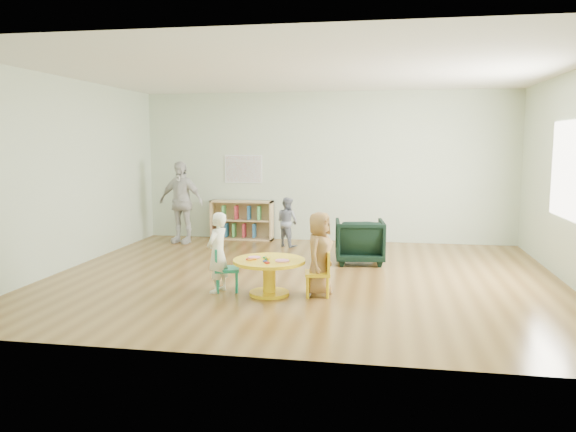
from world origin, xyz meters
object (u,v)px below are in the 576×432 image
object	(u,v)px
armchair	(360,241)
adult_caretaker	(181,202)
activity_table	(269,270)
toddler	(287,222)
kid_chair_left	(224,268)
kid_chair_right	(321,272)
child_right	(319,254)
bookshelf	(242,220)
child_left	(218,253)

from	to	relation	value
armchair	adult_caretaker	bearing A→B (deg)	-26.47
activity_table	toddler	xyz separation A→B (m)	(-0.34, 3.23, 0.14)
kid_chair_left	adult_caretaker	size ratio (longest dim) A/B	0.36
kid_chair_right	child_right	size ratio (longest dim) A/B	0.54
kid_chair_left	toddler	xyz separation A→B (m)	(0.26, 3.15, 0.15)
kid_chair_left	armchair	world-z (taller)	armchair
kid_chair_left	adult_caretaker	xyz separation A→B (m)	(-1.76, 3.20, 0.46)
bookshelf	adult_caretaker	world-z (taller)	adult_caretaker
kid_chair_right	toddler	world-z (taller)	toddler
kid_chair_right	armchair	bearing A→B (deg)	-19.65
armchair	adult_caretaker	distance (m)	3.60
kid_chair_left	bookshelf	world-z (taller)	bookshelf
bookshelf	child_left	bearing A→B (deg)	-79.87
child_right	toddler	xyz separation A→B (m)	(-0.95, 3.14, -0.07)
armchair	child_left	world-z (taller)	child_left
bookshelf	adult_caretaker	bearing A→B (deg)	-150.80
kid_chair_right	adult_caretaker	distance (m)	4.42
kid_chair_left	adult_caretaker	bearing A→B (deg)	-165.59
bookshelf	child_left	world-z (taller)	child_left
toddler	kid_chair_left	bearing A→B (deg)	119.10
kid_chair_left	armchair	xyz separation A→B (m)	(1.60, 1.98, 0.04)
armchair	kid_chair_right	bearing A→B (deg)	72.91
child_right	adult_caretaker	xyz separation A→B (m)	(-2.96, 3.19, 0.25)
kid_chair_right	adult_caretaker	xyz separation A→B (m)	(-2.98, 3.22, 0.46)
bookshelf	child_right	bearing A→B (deg)	-62.57
child_left	adult_caretaker	world-z (taller)	adult_caretaker
child_left	toddler	bearing A→B (deg)	-170.66
child_right	child_left	bearing A→B (deg)	106.40
bookshelf	child_right	distance (m)	4.23
kid_chair_right	child_left	world-z (taller)	child_left
activity_table	adult_caretaker	xyz separation A→B (m)	(-2.36, 3.28, 0.45)
activity_table	bookshelf	distance (m)	4.08
kid_chair_right	toddler	size ratio (longest dim) A/B	0.63
kid_chair_right	child_right	distance (m)	0.22
kid_chair_left	toddler	world-z (taller)	toddler
child_right	adult_caretaker	size ratio (longest dim) A/B	0.68
activity_table	armchair	xyz separation A→B (m)	(1.01, 2.05, 0.04)
adult_caretaker	child_right	bearing A→B (deg)	-36.71
child_right	kid_chair_right	bearing A→B (deg)	-135.13
armchair	adult_caretaker	xyz separation A→B (m)	(-3.36, 1.23, 0.42)
armchair	child_left	bearing A→B (deg)	44.32
activity_table	child_right	distance (m)	0.65
kid_chair_left	kid_chair_right	distance (m)	1.23
kid_chair_left	child_left	bearing A→B (deg)	-60.39
bookshelf	kid_chair_right	bearing A→B (deg)	-62.52
activity_table	kid_chair_right	size ratio (longest dim) A/B	1.59
kid_chair_left	child_left	size ratio (longest dim) A/B	0.55
child_right	toddler	world-z (taller)	child_right
kid_chair_right	child_right	xyz separation A→B (m)	(-0.02, 0.04, 0.22)
child_right	toddler	distance (m)	3.28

